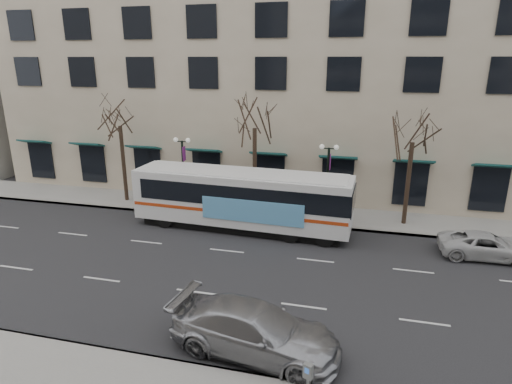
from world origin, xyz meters
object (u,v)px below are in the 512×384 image
(tree_far_mid, at_px, (255,114))
(tree_far_right, at_px, (414,127))
(white_pickup, at_px, (487,246))
(tree_far_left, at_px, (119,113))
(silver_car, at_px, (255,330))
(lamp_post_right, at_px, (328,179))
(lamp_post_left, at_px, (183,170))
(pay_station, at_px, (308,374))
(city_bus, at_px, (243,198))

(tree_far_mid, distance_m, tree_far_right, 10.01)
(tree_far_right, bearing_deg, white_pickup, -44.16)
(tree_far_left, xyz_separation_m, tree_far_mid, (10.00, 0.00, 0.21))
(white_pickup, bearing_deg, silver_car, 134.14)
(tree_far_mid, bearing_deg, lamp_post_right, -6.83)
(lamp_post_right, distance_m, silver_car, 14.15)
(lamp_post_left, height_order, pay_station, lamp_post_left)
(tree_far_left, xyz_separation_m, white_pickup, (23.96, -3.84, -6.02))
(tree_far_mid, bearing_deg, city_bus, -89.95)
(city_bus, bearing_deg, white_pickup, -0.69)
(city_bus, bearing_deg, tree_far_right, 19.49)
(city_bus, bearing_deg, pay_station, -63.92)
(tree_far_mid, bearing_deg, white_pickup, -15.40)
(tree_far_right, distance_m, pay_station, 17.88)
(tree_far_mid, xyz_separation_m, white_pickup, (13.96, -3.84, -6.23))
(tree_far_right, bearing_deg, silver_car, -113.58)
(lamp_post_right, xyz_separation_m, silver_car, (-1.35, -13.93, -2.02))
(tree_far_mid, height_order, city_bus, tree_far_mid)
(tree_far_left, relative_size, pay_station, 6.31)
(silver_car, height_order, white_pickup, silver_car)
(silver_car, xyz_separation_m, white_pickup, (10.30, 10.69, -0.24))
(silver_car, bearing_deg, tree_far_right, -15.61)
(lamp_post_left, distance_m, city_bus, 5.62)
(lamp_post_left, xyz_separation_m, city_bus, (4.99, -2.41, -0.91))
(tree_far_right, height_order, white_pickup, tree_far_right)
(tree_far_left, distance_m, pay_station, 23.60)
(tree_far_left, relative_size, tree_far_right, 1.03)
(tree_far_left, height_order, tree_far_mid, tree_far_mid)
(city_bus, xyz_separation_m, white_pickup, (13.96, -0.84, -1.35))
(tree_far_right, height_order, lamp_post_right, tree_far_right)
(tree_far_mid, xyz_separation_m, city_bus, (0.00, -3.01, -4.87))
(lamp_post_left, bearing_deg, tree_far_right, 2.29)
(city_bus, xyz_separation_m, silver_car, (3.65, -11.53, -1.11))
(tree_far_mid, distance_m, lamp_post_right, 6.41)
(white_pickup, bearing_deg, lamp_post_right, 68.15)
(silver_car, xyz_separation_m, pay_station, (2.19, -2.03, 0.18))
(tree_far_right, xyz_separation_m, white_pickup, (3.96, -3.84, -5.74))
(white_pickup, bearing_deg, tree_far_right, 43.91)
(tree_far_right, relative_size, white_pickup, 1.65)
(tree_far_mid, xyz_separation_m, tree_far_right, (10.00, -0.00, -0.48))
(tree_far_left, distance_m, tree_far_right, 20.00)
(tree_far_left, xyz_separation_m, silver_car, (13.66, -14.53, -5.78))
(lamp_post_right, bearing_deg, silver_car, -95.54)
(white_pickup, distance_m, pay_station, 15.09)
(tree_far_mid, distance_m, white_pickup, 15.76)
(lamp_post_left, relative_size, silver_car, 0.82)
(tree_far_left, bearing_deg, lamp_post_left, -6.83)
(tree_far_mid, xyz_separation_m, lamp_post_left, (-4.99, -0.60, -3.96))
(lamp_post_right, bearing_deg, white_pickup, -19.93)
(city_bus, height_order, pay_station, city_bus)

